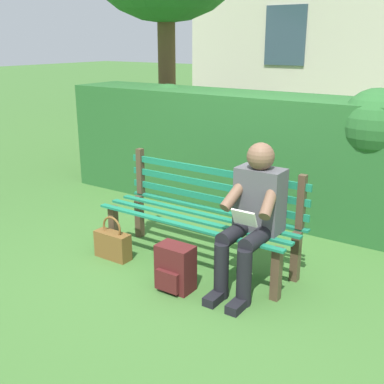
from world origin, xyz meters
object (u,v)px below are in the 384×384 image
object	(u,v)px
park_bench	(204,213)
backpack	(175,268)
person_seated	(252,214)
handbag	(113,244)

from	to	relation	value
park_bench	backpack	bearing A→B (deg)	100.37
park_bench	person_seated	xyz separation A→B (m)	(-0.58, 0.19, 0.17)
park_bench	backpack	size ratio (longest dim) A/B	4.86
park_bench	backpack	distance (m)	0.65
handbag	park_bench	bearing A→B (deg)	-148.85
person_seated	handbag	bearing A→B (deg)	10.82
park_bench	backpack	world-z (taller)	park_bench
park_bench	handbag	bearing A→B (deg)	31.15
handbag	person_seated	bearing A→B (deg)	-169.18
backpack	handbag	xyz separation A→B (m)	(0.83, -0.15, -0.05)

